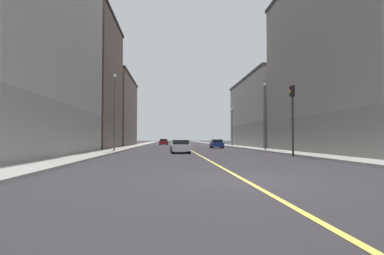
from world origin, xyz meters
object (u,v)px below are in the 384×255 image
car_red (164,142)px  street_lamp_left_far (232,123)px  street_lamp_left_near (265,110)px  building_left_mid (269,113)px  traffic_light_left_near (292,110)px  building_right_corner (15,10)px  building_right_midblock (82,83)px  car_white (180,146)px  building_right_distant (109,111)px  car_blue (217,144)px  street_lamp_right_near (115,105)px  building_left_near (348,58)px  car_black (165,142)px

car_red → street_lamp_left_far: bearing=-56.9°
street_lamp_left_near → street_lamp_left_far: 18.30m
building_left_mid → traffic_light_left_near: (-7.43, -28.16, -2.24)m
building_right_corner → building_right_midblock: (0.00, 18.26, -2.40)m
street_lamp_left_far → car_white: street_lamp_left_far is taller
traffic_light_left_near → building_right_corner: bearing=177.5°
building_right_distant → street_lamp_left_far: bearing=-23.1°
building_left_mid → car_red: size_ratio=5.60×
street_lamp_left_near → car_red: street_lamp_left_near is taller
traffic_light_left_near → street_lamp_left_near: street_lamp_left_near is taller
car_blue → car_white: car_blue is taller
building_right_corner → street_lamp_right_near: building_right_corner is taller
street_lamp_right_near → car_blue: street_lamp_right_near is taller
building_left_near → car_black: building_left_near is taller
building_left_mid → building_right_corner: size_ratio=0.98×
car_blue → building_right_corner: bearing=-132.0°
street_lamp_left_near → building_right_midblock: bearing=158.4°
street_lamp_right_near → building_left_mid: bearing=40.8°
street_lamp_left_far → building_right_corner: bearing=-129.7°
car_blue → car_red: car_red is taller
street_lamp_left_near → street_lamp_right_near: (-16.45, -1.77, 0.21)m
building_right_midblock → street_lamp_left_near: 24.98m
traffic_light_left_near → street_lamp_left_far: 28.48m
car_red → car_blue: bearing=-71.1°
street_lamp_left_near → building_left_mid: bearing=70.4°
traffic_light_left_near → car_white: bearing=142.6°
building_left_near → car_blue: bearing=119.4°
building_right_midblock → street_lamp_right_near: bearing=-59.3°
street_lamp_left_far → car_white: size_ratio=1.58×
building_right_corner → car_black: size_ratio=5.25×
street_lamp_right_near → street_lamp_left_far: size_ratio=1.22×
building_left_mid → street_lamp_left_near: (-6.41, -17.99, -1.22)m
building_right_midblock → car_white: 20.06m
building_right_midblock → traffic_light_left_near: 29.59m
street_lamp_left_near → traffic_light_left_near: bearing=-95.7°
building_right_midblock → car_black: bearing=73.8°
building_left_mid → building_right_corner: bearing=-137.1°
car_black → car_red: 9.46m
car_red → building_right_distant: bearing=-140.7°
building_left_near → street_lamp_left_near: (-6.41, 5.71, -4.49)m
street_lamp_left_far → car_black: street_lamp_left_far is taller
building_left_mid → car_red: building_left_mid is taller
street_lamp_right_near → car_blue: (12.80, 13.89, -4.26)m
building_right_corner → street_lamp_left_near: size_ratio=3.05×
building_right_midblock → traffic_light_left_near: building_right_midblock is taller
building_left_mid → street_lamp_left_near: size_ratio=2.99×
street_lamp_left_near → street_lamp_right_near: bearing=-173.9°
building_left_mid → traffic_light_left_near: building_left_mid is taller
car_blue → building_left_mid: bearing=30.3°
building_left_near → street_lamp_left_far: size_ratio=3.38×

